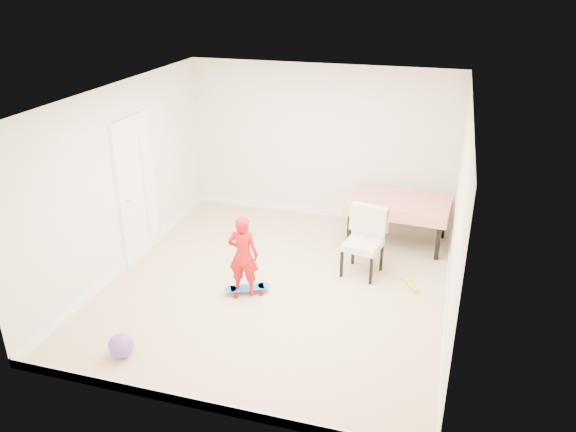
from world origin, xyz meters
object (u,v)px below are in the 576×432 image
(skateboard, at_px, (247,290))
(balloon, at_px, (121,346))
(dining_table, at_px, (398,221))
(child, at_px, (243,258))
(dining_chair, at_px, (363,243))

(skateboard, height_order, balloon, balloon)
(dining_table, height_order, balloon, dining_table)
(child, height_order, balloon, child)
(dining_table, relative_size, skateboard, 2.49)
(dining_table, relative_size, balloon, 5.45)
(skateboard, xyz_separation_m, child, (-0.03, -0.03, 0.50))
(balloon, bearing_deg, child, 61.94)
(skateboard, bearing_deg, dining_chair, 7.54)
(skateboard, xyz_separation_m, balloon, (-0.89, -1.64, 0.09))
(skateboard, bearing_deg, balloon, -145.58)
(balloon, bearing_deg, skateboard, 61.61)
(dining_chair, distance_m, balloon, 3.45)
(dining_table, bearing_deg, skateboard, -125.12)
(dining_table, xyz_separation_m, balloon, (-2.62, -3.76, -0.22))
(dining_chair, bearing_deg, skateboard, -133.89)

